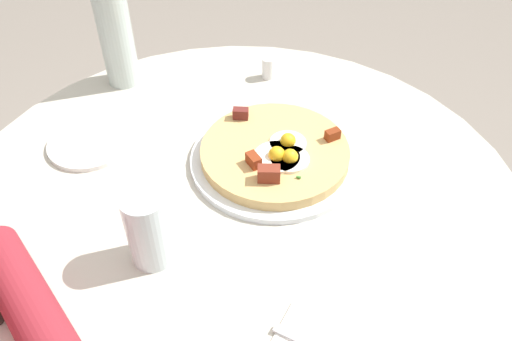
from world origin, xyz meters
name	(u,v)px	position (x,y,z in m)	size (l,w,h in m)	color
dining_table	(238,254)	(0.00, 0.00, 0.54)	(1.04, 1.04, 0.70)	beige
pizza_plate	(275,159)	(-0.07, 0.09, 0.71)	(0.32, 0.32, 0.01)	white
breakfast_pizza	(276,152)	(-0.07, 0.09, 0.73)	(0.28, 0.28, 0.05)	tan
bread_plate	(89,143)	(-0.21, -0.25, 0.71)	(0.16, 0.16, 0.01)	white
water_glass	(148,229)	(0.10, -0.16, 0.77)	(0.07, 0.07, 0.13)	silver
water_bottle	(114,27)	(-0.42, -0.17, 0.84)	(0.07, 0.07, 0.27)	silver
salt_shaker	(268,68)	(-0.35, 0.15, 0.73)	(0.03, 0.03, 0.05)	white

